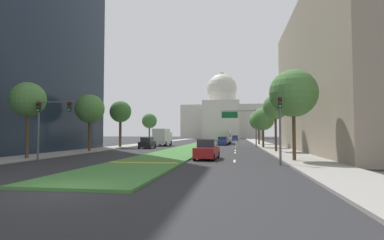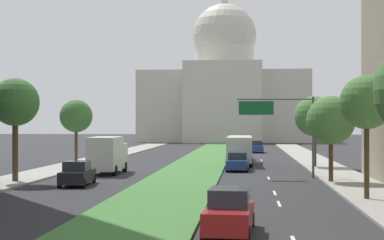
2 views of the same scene
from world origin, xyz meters
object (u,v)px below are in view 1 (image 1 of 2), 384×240
Objects in this scene: street_tree_right_mid at (275,107)px; street_tree_right_near at (293,93)px; sedan_far_horizon at (227,139)px; street_tree_right_distant at (259,121)px; sedan_midblock at (147,143)px; street_tree_left_mid at (90,109)px; overhead_guide_sign at (242,120)px; sedan_distant at (223,141)px; box_truck_delivery at (162,137)px; street_tree_left_near at (28,100)px; traffic_light_near_right at (280,120)px; street_tree_left_distant at (149,121)px; capitol_building at (222,114)px; street_tree_right_far at (263,119)px; traffic_light_near_left at (47,117)px; sedan_very_far at (235,138)px; sedan_lead_stopped at (207,150)px; street_tree_left_far at (120,112)px; city_bus at (225,136)px.

street_tree_right_near is at bearing -90.71° from street_tree_right_mid.
street_tree_right_distant is at bearing -61.92° from sedan_far_horizon.
sedan_midblock is at bearing -110.07° from sedan_far_horizon.
overhead_guide_sign is at bearing 41.14° from street_tree_left_mid.
sedan_distant is (-3.78, 6.71, -3.88)m from overhead_guide_sign.
street_tree_left_near is at bearing -98.52° from box_truck_delivery.
overhead_guide_sign reaches higher than traffic_light_near_right.
street_tree_right_mid is 1.07× the size of street_tree_left_distant.
traffic_light_near_right is 0.74× the size of street_tree_right_distant.
sedan_midblock is (-14.87, -7.45, -3.86)m from overhead_guide_sign.
capitol_building is at bearing 96.31° from street_tree_right_mid.
street_tree_right_far is at bearing -58.02° from sedan_distant.
traffic_light_near_right is 54.35m from sedan_far_horizon.
sedan_midblock is at bearing -89.71° from box_truck_delivery.
capitol_building is 106.82m from street_tree_right_mid.
street_tree_right_near reaches higher than street_tree_right_far.
traffic_light_near_left is 71.67m from sedan_very_far.
street_tree_left_near is 55.10m from sedan_far_horizon.
street_tree_left_distant is 1.44× the size of sedan_lead_stopped.
sedan_distant is at bearing 102.32° from street_tree_right_near.
capitol_building is at bearing 93.89° from sedan_far_horizon.
street_tree_right_distant is (20.79, 40.01, 1.21)m from traffic_light_near_left.
street_tree_right_distant is 26.43m from sedan_midblock.
street_tree_left_distant is at bearing 90.22° from street_tree_left_near.
street_tree_right_mid is at bearing 34.63° from traffic_light_near_left.
street_tree_left_distant is 9.33m from box_truck_delivery.
street_tree_right_distant reaches higher than sedan_lead_stopped.
sedan_far_horizon is at bearing 69.93° from sedan_midblock.
sedan_far_horizon is (13.81, 53.10, -2.95)m from traffic_light_near_left.
sedan_distant is (13.40, 35.76, -3.00)m from traffic_light_near_left.
traffic_light_near_left is at bearing -110.54° from sedan_distant.
traffic_light_near_left is at bearing -145.37° from street_tree_right_mid.
street_tree_left_distant reaches higher than sedan_far_horizon.
street_tree_right_near is 43.61m from street_tree_left_distant.
street_tree_left_far reaches higher than traffic_light_near_right.
box_truck_delivery is (-11.15, -4.31, 0.88)m from sedan_distant.
street_tree_left_distant is at bearing 169.40° from sedan_distant.
street_tree_right_near reaches higher than overhead_guide_sign.
sedan_distant is 0.70× the size of box_truck_delivery.
sedan_distant is (-7.39, -4.25, -4.21)m from street_tree_right_distant.
sedan_far_horizon reaches higher than sedan_distant.
sedan_far_horizon is at bearing 75.42° from traffic_light_near_left.
sedan_lead_stopped is 0.42× the size of city_bus.
traffic_light_near_right is 1.09× the size of sedan_far_horizon.
sedan_midblock is (-11.18, 18.05, -0.03)m from sedan_lead_stopped.
traffic_light_near_left is 54.94m from sedan_far_horizon.
street_tree_left_mid reaches higher than traffic_light_near_right.
street_tree_right_near reaches higher than street_tree_left_distant.
sedan_distant is at bearing 99.15° from traffic_light_near_right.
street_tree_left_far is at bearing -120.89° from box_truck_delivery.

